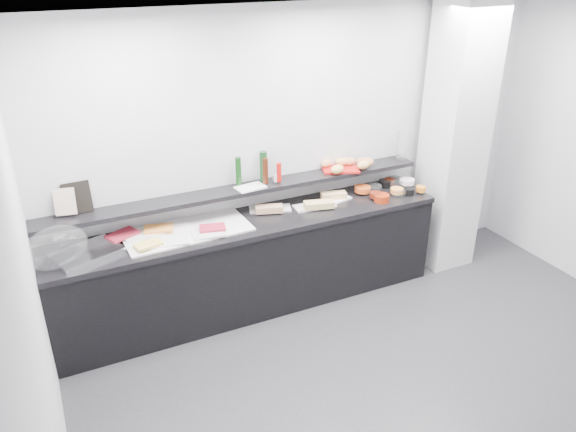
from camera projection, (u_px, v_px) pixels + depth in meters
name	position (u px, v px, depth m)	size (l,w,h in m)	color
ground	(422.00, 396.00, 4.29)	(5.00, 5.00, 0.00)	#2D2D30
back_wall	(306.00, 151.00, 5.34)	(5.00, 0.02, 2.70)	#B9BCC0
ceiling	(473.00, 28.00, 3.12)	(5.00, 5.00, 0.00)	white
column	(454.00, 141.00, 5.63)	(0.50, 0.50, 2.70)	silver
buffet_cabinet	(252.00, 266.00, 5.22)	(3.60, 0.60, 0.85)	black
counter_top	(251.00, 223.00, 5.03)	(3.62, 0.62, 0.05)	black
wall_shelf	(243.00, 190.00, 5.06)	(3.60, 0.25, 0.04)	black
cloche_base	(86.00, 253.00, 4.44)	(0.51, 0.34, 0.04)	silver
cloche_dome	(57.00, 248.00, 4.30)	(0.49, 0.32, 0.34)	silver
linen_runner	(187.00, 231.00, 4.81)	(1.07, 0.51, 0.01)	silver
platter_meat_a	(142.00, 234.00, 4.74)	(0.32, 0.21, 0.01)	silver
food_meat_a	(122.00, 235.00, 4.68)	(0.25, 0.16, 0.02)	maroon
platter_salmon	(172.00, 226.00, 4.87)	(0.28, 0.18, 0.01)	white
food_salmon	(159.00, 229.00, 4.78)	(0.24, 0.15, 0.02)	orange
platter_cheese	(169.00, 241.00, 4.62)	(0.31, 0.21, 0.01)	white
food_cheese	(148.00, 244.00, 4.53)	(0.21, 0.13, 0.02)	#E7C759
platter_meat_b	(209.00, 234.00, 4.73)	(0.27, 0.18, 0.01)	silver
food_meat_b	(212.00, 228.00, 4.79)	(0.22, 0.14, 0.02)	maroon
sandwich_plate_left	(270.00, 209.00, 5.22)	(0.38, 0.16, 0.01)	silver
sandwich_food_left	(269.00, 209.00, 5.13)	(0.25, 0.10, 0.06)	tan
tongs_left	(275.00, 211.00, 5.14)	(0.01, 0.01, 0.16)	#B3B5BA
sandwich_plate_mid	(315.00, 206.00, 5.27)	(0.39, 0.17, 0.01)	white
sandwich_food_mid	(319.00, 205.00, 5.21)	(0.28, 0.11, 0.06)	tan
tongs_mid	(307.00, 209.00, 5.18)	(0.01, 0.01, 0.16)	silver
sandwich_plate_right	(333.00, 200.00, 5.39)	(0.37, 0.16, 0.01)	white
sandwich_food_right	(334.00, 195.00, 5.41)	(0.24, 0.09, 0.06)	#DDBA74
tongs_right	(326.00, 201.00, 5.35)	(0.01, 0.01, 0.16)	#B6B8BD
bowl_glass_fruit	(372.00, 189.00, 5.58)	(0.19, 0.19, 0.07)	white
fill_glass_fruit	(362.00, 189.00, 5.54)	(0.16, 0.16, 0.05)	#D7531D
bowl_black_jam	(385.00, 183.00, 5.71)	(0.12, 0.12, 0.07)	black
fill_black_jam	(389.00, 181.00, 5.73)	(0.11, 0.11, 0.05)	#4F1B0B
bowl_glass_cream	(395.00, 182.00, 5.74)	(0.19, 0.19, 0.07)	white
fill_glass_cream	(407.00, 181.00, 5.72)	(0.15, 0.15, 0.05)	white
bowl_red_jam	(382.00, 198.00, 5.37)	(0.15, 0.15, 0.07)	#97270D
fill_red_jam	(375.00, 195.00, 5.41)	(0.11, 0.11, 0.05)	#5C1A0D
bowl_glass_salmon	(399.00, 192.00, 5.50)	(0.14, 0.14, 0.07)	white
fill_glass_salmon	(397.00, 191.00, 5.51)	(0.12, 0.12, 0.05)	#FE9C3E
bowl_black_fruit	(409.00, 191.00, 5.52)	(0.11, 0.11, 0.07)	black
fill_black_fruit	(421.00, 189.00, 5.55)	(0.10, 0.10, 0.05)	orange
framed_print	(77.00, 198.00, 4.53)	(0.22, 0.02, 0.26)	black
print_art	(65.00, 202.00, 4.45)	(0.16, 0.00, 0.22)	#CEA594
condiment_tray	(250.00, 187.00, 5.04)	(0.26, 0.16, 0.01)	white
bottle_green_a	(238.00, 171.00, 5.03)	(0.05, 0.05, 0.26)	#0E3510
bottle_brown	(265.00, 171.00, 5.05)	(0.05, 0.05, 0.24)	#39160A
bottle_green_b	(263.00, 166.00, 5.12)	(0.07, 0.07, 0.28)	#0F3716
bottle_hot	(279.00, 172.00, 5.11)	(0.04, 0.04, 0.18)	red
shaker_salt	(274.00, 177.00, 5.15)	(0.03, 0.03, 0.07)	silver
shaker_pepper	(276.00, 178.00, 5.13)	(0.03, 0.03, 0.07)	silver
bread_tray	(340.00, 169.00, 5.45)	(0.35, 0.24, 0.02)	#B51813
bread_roll_nw	(326.00, 163.00, 5.45)	(0.12, 0.08, 0.08)	tan
bread_roll_n	(342.00, 161.00, 5.49)	(0.14, 0.09, 0.08)	tan
bread_roll_ne	(350.00, 161.00, 5.49)	(0.12, 0.08, 0.08)	#BF7C49
bread_roll_sw	(337.00, 169.00, 5.30)	(0.15, 0.09, 0.08)	gold
bread_roll_s	(363.00, 165.00, 5.41)	(0.14, 0.09, 0.08)	tan
bread_roll_se	(368.00, 162.00, 5.47)	(0.14, 0.09, 0.08)	#B27544
bread_roll_mide	(363.00, 161.00, 5.50)	(0.14, 0.09, 0.08)	#AB6C41
carafe	(402.00, 146.00, 5.64)	(0.11, 0.11, 0.30)	silver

